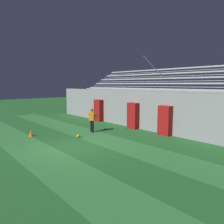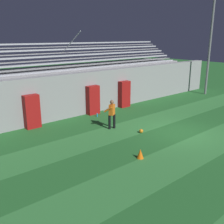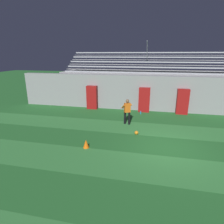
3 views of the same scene
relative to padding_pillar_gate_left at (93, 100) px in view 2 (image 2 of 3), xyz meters
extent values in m
plane|color=#236028|center=(1.43, -5.95, -0.96)|extent=(80.00, 80.00, 0.00)
cube|color=#337A38|center=(1.43, -7.80, -0.96)|extent=(28.00, 2.08, 0.01)
cube|color=#337A38|center=(1.43, -3.64, -0.96)|extent=(28.00, 2.08, 0.01)
cube|color=gray|center=(1.43, 0.55, 0.44)|extent=(24.00, 0.60, 2.80)
cube|color=maroon|center=(0.00, 0.00, 0.00)|extent=(0.86, 0.44, 1.93)
cube|color=maroon|center=(2.87, 0.00, 0.00)|extent=(0.86, 0.44, 1.93)
cube|color=maroon|center=(-4.29, 0.00, 0.00)|extent=(0.86, 0.44, 1.93)
cube|color=gray|center=(1.43, 2.90, 0.49)|extent=(18.00, 3.90, 2.90)
cube|color=#A8AAB2|center=(1.43, 1.30, 1.99)|extent=(17.10, 0.36, 0.10)
cube|color=gray|center=(1.43, 1.10, 1.76)|extent=(17.10, 0.60, 0.04)
cube|color=#A8AAB2|center=(1.43, 2.00, 2.39)|extent=(17.10, 0.36, 0.10)
cube|color=gray|center=(1.43, 1.80, 2.16)|extent=(17.10, 0.60, 0.04)
cube|color=#A8AAB2|center=(1.43, 2.70, 2.79)|extent=(17.10, 0.36, 0.10)
cube|color=gray|center=(1.43, 2.50, 2.56)|extent=(17.10, 0.60, 0.04)
cube|color=#A8AAB2|center=(1.43, 3.40, 3.19)|extent=(17.10, 0.36, 0.10)
cube|color=gray|center=(1.43, 3.20, 2.96)|extent=(17.10, 0.60, 0.04)
cube|color=#A8AAB2|center=(1.43, 4.10, 3.59)|extent=(17.10, 0.36, 0.10)
cube|color=gray|center=(1.43, 3.90, 3.36)|extent=(17.10, 0.60, 0.04)
cylinder|color=#A8AAB2|center=(-0.04, 2.45, 3.64)|extent=(0.06, 2.63, 1.65)
cylinder|color=slate|center=(11.59, -1.48, 3.76)|extent=(0.20, 0.20, 9.45)
cylinder|color=black|center=(-1.08, -3.02, -0.55)|extent=(0.19, 0.19, 0.82)
cylinder|color=black|center=(-0.80, -3.10, -0.55)|extent=(0.19, 0.19, 0.82)
cube|color=orange|center=(-0.94, -3.06, 0.16)|extent=(0.45, 0.39, 0.60)
sphere|color=brown|center=(-0.94, -3.06, 0.60)|extent=(0.22, 0.22, 0.22)
cylinder|color=orange|center=(-1.22, -3.04, 0.21)|extent=(0.30, 0.47, 0.37)
cylinder|color=orange|center=(-0.79, -2.82, 0.21)|extent=(0.30, 0.47, 0.37)
cube|color=silver|center=(-1.27, -2.85, 0.08)|extent=(0.15, 0.15, 0.08)
cube|color=silver|center=(-0.92, -2.66, 0.08)|extent=(0.15, 0.15, 0.08)
sphere|color=orange|center=(-0.19, -4.63, -0.85)|extent=(0.22, 0.22, 0.22)
cone|color=orange|center=(-2.47, -6.73, -0.75)|extent=(0.30, 0.30, 0.42)
cylinder|color=#1E8CD8|center=(-0.20, -0.70, -0.84)|extent=(0.07, 0.07, 0.24)
camera|label=1|loc=(11.26, -11.59, 2.36)|focal=35.00mm
camera|label=2|loc=(-10.07, -13.77, 4.09)|focal=42.00mm
camera|label=3|loc=(0.49, -14.56, 3.43)|focal=30.00mm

